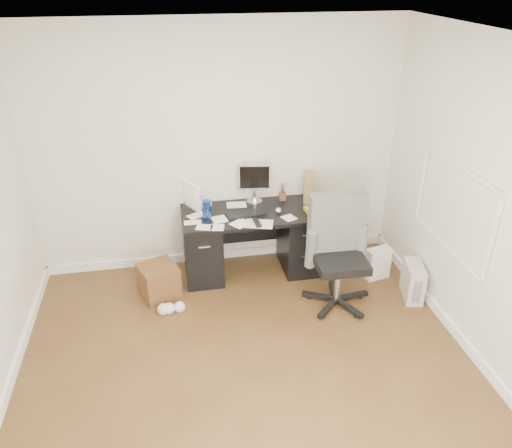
{
  "coord_description": "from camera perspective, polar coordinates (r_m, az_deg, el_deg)",
  "views": [
    {
      "loc": [
        -0.53,
        -3.09,
        3.15
      ],
      "look_at": [
        0.26,
        1.2,
        0.84
      ],
      "focal_mm": 35.0,
      "sensor_mm": 36.0,
      "label": 1
    }
  ],
  "objects": [
    {
      "name": "lcd_monitor",
      "position": [
        5.51,
        -0.17,
        4.71
      ],
      "size": [
        0.39,
        0.26,
        0.46
      ],
      "primitive_type": null,
      "rotation": [
        0.0,
        0.0,
        -0.14
      ],
      "color": "silver",
      "rests_on": "desk"
    },
    {
      "name": "computer_mouse",
      "position": [
        5.33,
        2.57,
        1.53
      ],
      "size": [
        0.09,
        0.09,
        0.07
      ],
      "primitive_type": "sphere",
      "rotation": [
        0.0,
        0.0,
        -0.42
      ],
      "color": "silver",
      "rests_on": "desk"
    },
    {
      "name": "keyboard",
      "position": [
        5.3,
        -1.14,
        1.15
      ],
      "size": [
        0.43,
        0.2,
        0.02
      ],
      "primitive_type": "cube",
      "rotation": [
        0.0,
        0.0,
        0.14
      ],
      "color": "black",
      "rests_on": "desk"
    },
    {
      "name": "desk",
      "position": [
        5.54,
        -0.47,
        -1.84
      ],
      "size": [
        1.5,
        0.7,
        0.75
      ],
      "color": "black",
      "rests_on": "ground"
    },
    {
      "name": "paper_remote",
      "position": [
        5.12,
        0.38,
        0.12
      ],
      "size": [
        0.33,
        0.29,
        0.02
      ],
      "primitive_type": null,
      "rotation": [
        0.0,
        0.0,
        -0.28
      ],
      "color": "silver",
      "rests_on": "desk"
    },
    {
      "name": "wicker_basket",
      "position": [
        5.35,
        -11.04,
        -6.39
      ],
      "size": [
        0.47,
        0.47,
        0.36
      ],
      "primitive_type": "cube",
      "rotation": [
        0.0,
        0.0,
        0.37
      ],
      "color": "#533319",
      "rests_on": "ground"
    },
    {
      "name": "pc_tower",
      "position": [
        5.48,
        17.5,
        -6.24
      ],
      "size": [
        0.26,
        0.41,
        0.38
      ],
      "primitive_type": "cube",
      "rotation": [
        0.0,
        0.0,
        -0.25
      ],
      "color": "#BAB3A8",
      "rests_on": "ground"
    },
    {
      "name": "room_shell",
      "position": [
        3.5,
        -0.21,
        2.66
      ],
      "size": [
        4.02,
        4.02,
        2.71
      ],
      "color": "beige",
      "rests_on": "ground"
    },
    {
      "name": "white_binder",
      "position": [
        5.46,
        -7.3,
        3.26
      ],
      "size": [
        0.22,
        0.27,
        0.29
      ],
      "primitive_type": "cube",
      "rotation": [
        0.0,
        0.0,
        0.5
      ],
      "color": "white",
      "rests_on": "desk"
    },
    {
      "name": "office_chair",
      "position": [
        4.99,
        9.61,
        -3.55
      ],
      "size": [
        0.67,
        0.67,
        1.15
      ],
      "primitive_type": null,
      "rotation": [
        0.0,
        0.0,
        -0.03
      ],
      "color": "#494B49",
      "rests_on": "ground"
    },
    {
      "name": "travel_mug",
      "position": [
        5.21,
        -5.65,
        1.64
      ],
      "size": [
        0.12,
        0.12,
        0.21
      ],
      "primitive_type": "cylinder",
      "rotation": [
        0.0,
        0.0,
        0.41
      ],
      "color": "navy",
      "rests_on": "desk"
    },
    {
      "name": "ground",
      "position": [
        4.44,
        -0.53,
        -17.25
      ],
      "size": [
        4.0,
        4.0,
        0.0
      ],
      "primitive_type": "plane",
      "color": "#4A2F17",
      "rests_on": "ground"
    },
    {
      "name": "desk_printer",
      "position": [
        5.93,
        4.41,
        -3.13
      ],
      "size": [
        0.37,
        0.31,
        0.2
      ],
      "primitive_type": "cube",
      "rotation": [
        0.0,
        0.0,
        -0.09
      ],
      "color": "slate",
      "rests_on": "ground"
    },
    {
      "name": "pen_cup",
      "position": [
        5.62,
        3.05,
        3.75
      ],
      "size": [
        0.09,
        0.09,
        0.2
      ],
      "primitive_type": null,
      "rotation": [
        0.0,
        0.0,
        -0.0
      ],
      "color": "brown",
      "rests_on": "desk"
    },
    {
      "name": "magazine_file",
      "position": [
        5.61,
        6.0,
        4.19
      ],
      "size": [
        0.19,
        0.29,
        0.31
      ],
      "primitive_type": "cube",
      "rotation": [
        0.0,
        0.0,
        -0.25
      ],
      "color": "#916846",
      "rests_on": "desk"
    },
    {
      "name": "yellow_book",
      "position": [
        5.37,
        6.82,
        1.42
      ],
      "size": [
        0.21,
        0.26,
        0.04
      ],
      "primitive_type": "cube",
      "rotation": [
        0.0,
        0.0,
        0.11
      ],
      "color": "gold",
      "rests_on": "desk"
    },
    {
      "name": "loose_papers",
      "position": [
        5.3,
        -2.51,
        0.99
      ],
      "size": [
        1.1,
        0.6,
        0.0
      ],
      "primitive_type": null,
      "color": "silver",
      "rests_on": "desk"
    },
    {
      "name": "shopping_bag",
      "position": [
        5.7,
        13.71,
        -4.39
      ],
      "size": [
        0.3,
        0.24,
        0.36
      ],
      "primitive_type": "cube",
      "rotation": [
        0.0,
        0.0,
        0.2
      ],
      "color": "silver",
      "rests_on": "ground"
    }
  ]
}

